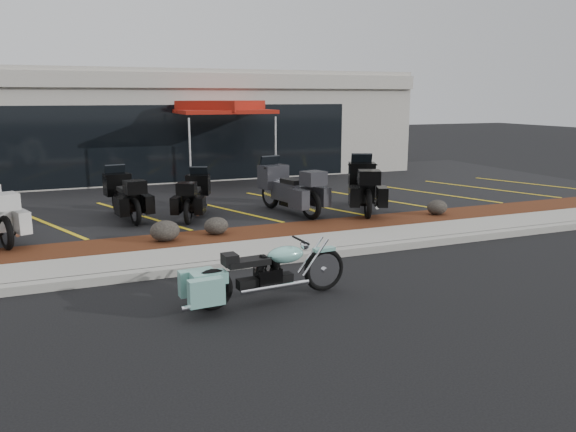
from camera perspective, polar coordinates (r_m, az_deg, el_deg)
name	(u,v)px	position (r m, az deg, el deg)	size (l,w,h in m)	color
ground	(310,275)	(9.92, 2.29, -6.02)	(90.00, 90.00, 0.00)	black
curb	(291,258)	(10.68, 0.31, -4.25)	(24.00, 0.25, 0.15)	gray
sidewalk	(278,249)	(11.31, -1.04, -3.33)	(24.00, 1.20, 0.15)	gray
mulch_bed	(258,235)	(12.40, -3.03, -1.94)	(24.00, 1.20, 0.16)	#3D180D
upper_lot	(201,196)	(17.49, -8.80, 2.04)	(26.00, 9.60, 0.15)	black
dealership_building	(163,124)	(23.41, -12.55, 9.15)	(18.00, 8.16, 4.00)	#A39D93
boulder_left	(165,231)	(11.78, -12.39, -1.48)	(0.61, 0.51, 0.43)	black
boulder_mid	(216,226)	(12.17, -7.31, -0.99)	(0.53, 0.44, 0.38)	black
boulder_right	(437,207)	(14.59, 14.92, 0.87)	(0.53, 0.44, 0.37)	black
hero_cruiser	(324,263)	(8.99, 3.67, -4.83)	(2.65, 0.67, 0.93)	#7DC2B4
touring_black_front	(116,189)	(14.79, -17.05, 2.60)	(2.17, 0.83, 1.26)	black
touring_black_mid	(199,189)	(14.59, -9.02, 2.70)	(2.03, 0.78, 1.18)	black
touring_grey	(270,182)	(14.87, -1.81, 3.46)	(2.42, 0.92, 1.41)	#2D2E33
touring_black_rear	(361,179)	(15.45, 7.44, 3.72)	(2.45, 0.93, 1.42)	black
traffic_cone	(203,186)	(17.40, -8.65, 3.04)	(0.29, 0.29, 0.48)	#FD3F08
popup_canopy	(221,109)	(19.08, -6.80, 10.79)	(3.47, 3.47, 2.79)	silver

